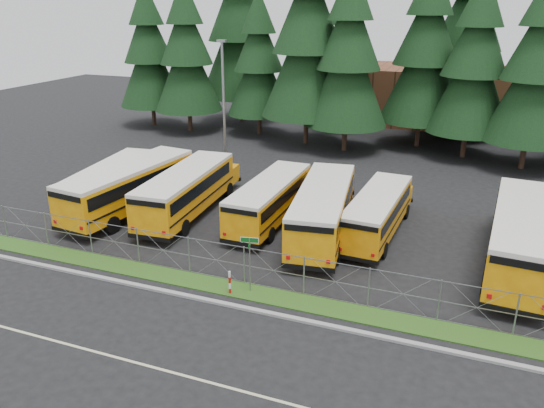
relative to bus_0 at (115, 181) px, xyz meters
The scene contains 27 objects.
ground 15.46m from the bus_0, 25.24° to the right, with size 120.00×120.00×0.00m, color black.
curb 17.00m from the bus_0, 34.76° to the right, with size 50.00×0.25×0.12m, color gray.
grass_verge 16.25m from the bus_0, 30.69° to the right, with size 50.00×1.40×0.06m, color #1C4814.
road_lane_line 20.20m from the bus_0, 46.28° to the right, with size 50.00×0.12×0.01m, color beige.
chainlink_fence 15.86m from the bus_0, 28.51° to the right, with size 44.00×0.10×2.00m, color gray, non-canonical shape.
brick_building 38.96m from the bus_0, 59.20° to the left, with size 22.00×10.00×6.00m, color brown.
bus_0 is the anchor object (origin of this frame).
bus_1 2.75m from the bus_0, 28.46° to the right, with size 2.82×11.93×3.13m, color orange, non-canonical shape.
bus_2 6.03m from the bus_0, ahead, with size 2.67×11.33×2.97m, color orange, non-canonical shape.
bus_4 11.36m from the bus_0, ahead, with size 2.44×10.33×2.71m, color orange, non-canonical shape.
bus_5 14.93m from the bus_0, ahead, with size 2.74×11.61×3.04m, color orange, non-canonical shape.
bus_6 17.88m from the bus_0, ahead, with size 2.35×9.95×2.61m, color orange, non-canonical shape.
bus_east 25.38m from the bus_0, ahead, with size 2.93×12.43×3.26m, color orange, non-canonical shape.
street_sign 15.77m from the bus_0, 31.16° to the right, with size 0.83×0.54×2.81m.
striped_bollard 15.40m from the bus_0, 34.46° to the right, with size 0.11×0.11×1.20m, color #B20C0C.
light_standard 10.58m from the bus_0, 64.97° to the left, with size 0.70×0.35×10.14m.
conifer_0 24.35m from the bus_0, 116.44° to the left, with size 6.75×6.75×14.92m, color black, non-canonical shape.
conifer_1 21.61m from the bus_0, 104.98° to the left, with size 6.87×6.87×15.20m, color black, non-canonical shape.
conifer_2 22.20m from the bus_0, 84.86° to the left, with size 6.36×6.36×14.07m, color black, non-canonical shape.
conifer_3 22.21m from the bus_0, 68.53° to the left, with size 8.43×8.43×18.64m, color black, non-canonical shape.
conifer_4 22.58m from the bus_0, 57.45° to the left, with size 7.27×7.27×16.07m, color black, non-canonical shape.
conifer_5 29.21m from the bus_0, 51.53° to the left, with size 7.50×7.50×16.58m, color black, non-canonical shape.
conifer_6 30.15m from the bus_0, 42.12° to the left, with size 6.98×6.98×15.44m, color black, non-canonical shape.
conifer_7 32.65m from the bus_0, 34.07° to the left, with size 7.11×7.11×15.72m, color black, non-canonical shape.
conifer_10 27.91m from the bus_0, 95.21° to the left, with size 8.79×8.79×19.44m, color black, non-canonical shape.
conifer_11 29.11m from the bus_0, 70.94° to the left, with size 6.78×6.78×14.99m, color black, non-canonical shape.
conifer_12 35.12m from the bus_0, 52.60° to the left, with size 8.40×8.40×18.58m, color black, non-canonical shape.
Camera 1 is at (8.31, -21.67, 12.88)m, focal length 35.00 mm.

